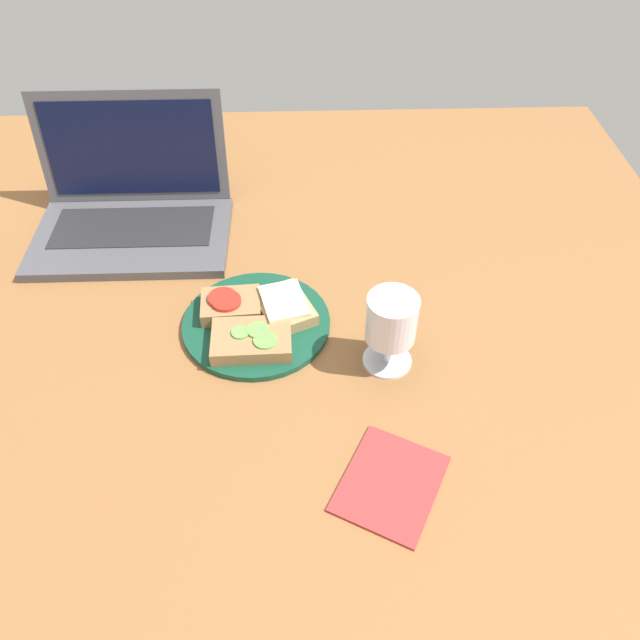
# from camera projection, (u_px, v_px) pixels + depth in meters

# --- Properties ---
(wooden_table) EXTENTS (1.40, 1.40, 0.03)m
(wooden_table) POSITION_uv_depth(u_px,v_px,m) (291.00, 332.00, 0.97)
(wooden_table) COLOR brown
(wooden_table) RESTS_ON ground
(plate) EXTENTS (0.23, 0.23, 0.01)m
(plate) POSITION_uv_depth(u_px,v_px,m) (256.00, 325.00, 0.95)
(plate) COLOR #144733
(plate) RESTS_ON wooden_table
(sandwich_with_cheese) EXTENTS (0.11, 0.12, 0.03)m
(sandwich_with_cheese) POSITION_uv_depth(u_px,v_px,m) (284.00, 306.00, 0.95)
(sandwich_with_cheese) COLOR #A88456
(sandwich_with_cheese) RESTS_ON plate
(sandwich_with_tomato) EXTENTS (0.09, 0.07, 0.03)m
(sandwich_with_tomato) POSITION_uv_depth(u_px,v_px,m) (230.00, 305.00, 0.95)
(sandwich_with_tomato) COLOR #937047
(sandwich_with_tomato) RESTS_ON plate
(sandwich_with_cucumber) EXTENTS (0.12, 0.08, 0.03)m
(sandwich_with_cucumber) POSITION_uv_depth(u_px,v_px,m) (252.00, 340.00, 0.90)
(sandwich_with_cucumber) COLOR #937047
(sandwich_with_cucumber) RESTS_ON plate
(wine_glass) EXTENTS (0.07, 0.07, 0.12)m
(wine_glass) POSITION_uv_depth(u_px,v_px,m) (391.00, 322.00, 0.85)
(wine_glass) COLOR white
(wine_glass) RESTS_ON wooden_table
(laptop) EXTENTS (0.34, 0.25, 0.22)m
(laptop) POSITION_uv_depth(u_px,v_px,m) (132.00, 208.00, 1.10)
(laptop) COLOR #4C4C51
(laptop) RESTS_ON wooden_table
(napkin) EXTENTS (0.16, 0.17, 0.00)m
(napkin) POSITION_uv_depth(u_px,v_px,m) (390.00, 483.00, 0.76)
(napkin) COLOR #B23333
(napkin) RESTS_ON wooden_table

